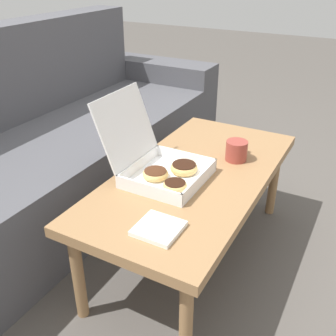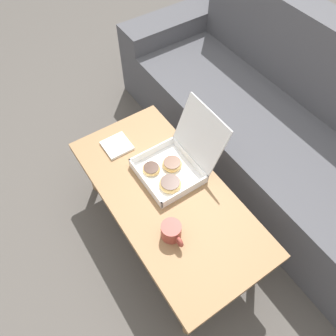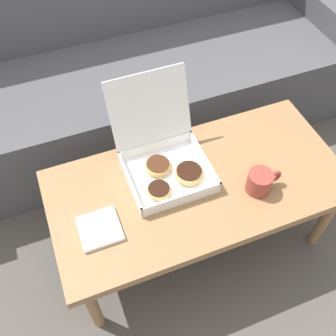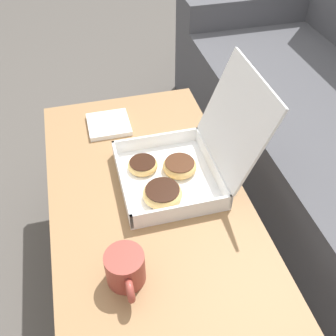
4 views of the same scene
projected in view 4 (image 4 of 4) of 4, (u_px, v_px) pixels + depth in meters
The scene contains 5 objects.
ground_plane at pixel (172, 284), 1.39m from camera, with size 12.00×12.00×0.00m, color #514C47.
coffee_table at pixel (152, 219), 1.11m from camera, with size 1.13×0.55×0.43m.
pastry_box at pixel (180, 165), 1.13m from camera, with size 0.31×0.38×0.32m.
coffee_mug at pixel (125, 269), 0.90m from camera, with size 0.14×0.09×0.09m.
napkin_stack at pixel (109, 124), 1.35m from camera, with size 0.14×0.14×0.02m.
Camera 4 is at (0.69, -0.19, 1.25)m, focal length 42.00 mm.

